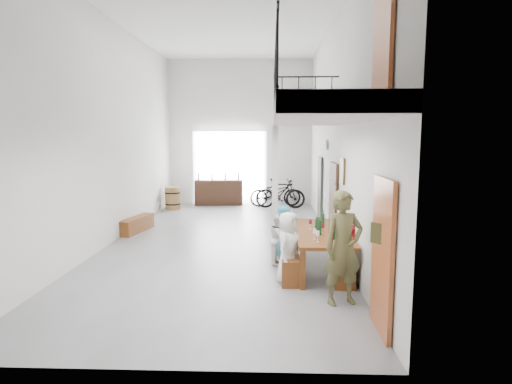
{
  "coord_description": "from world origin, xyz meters",
  "views": [
    {
      "loc": [
        1.21,
        -10.5,
        2.65
      ],
      "look_at": [
        0.85,
        -0.5,
        1.32
      ],
      "focal_mm": 30.0,
      "sensor_mm": 36.0,
      "label": 1
    }
  ],
  "objects_px": {
    "bench_inner": "(288,259)",
    "oak_barrel": "(173,198)",
    "tasting_table": "(321,235)",
    "serving_counter": "(219,192)",
    "host_standing": "(343,248)",
    "side_bench": "(137,224)",
    "bicycle_near": "(275,193)"
  },
  "relations": [
    {
      "from": "serving_counter",
      "to": "host_standing",
      "type": "xyz_separation_m",
      "value": [
        3.14,
        -9.6,
        0.43
      ]
    },
    {
      "from": "side_bench",
      "to": "bicycle_near",
      "type": "bearing_deg",
      "value": 48.69
    },
    {
      "from": "bicycle_near",
      "to": "host_standing",
      "type": "bearing_deg",
      "value": 175.3
    },
    {
      "from": "bench_inner",
      "to": "oak_barrel",
      "type": "distance_m",
      "value": 7.94
    },
    {
      "from": "side_bench",
      "to": "serving_counter",
      "type": "xyz_separation_m",
      "value": [
        1.7,
        4.68,
        0.27
      ]
    },
    {
      "from": "tasting_table",
      "to": "serving_counter",
      "type": "relative_size",
      "value": 1.39
    },
    {
      "from": "tasting_table",
      "to": "bicycle_near",
      "type": "height_order",
      "value": "bicycle_near"
    },
    {
      "from": "bench_inner",
      "to": "host_standing",
      "type": "xyz_separation_m",
      "value": [
        0.79,
        -1.62,
        0.67
      ]
    },
    {
      "from": "host_standing",
      "to": "tasting_table",
      "type": "bearing_deg",
      "value": 75.71
    },
    {
      "from": "serving_counter",
      "to": "host_standing",
      "type": "bearing_deg",
      "value": -76.58
    },
    {
      "from": "serving_counter",
      "to": "side_bench",
      "type": "bearing_deg",
      "value": -114.67
    },
    {
      "from": "host_standing",
      "to": "bench_inner",
      "type": "bearing_deg",
      "value": 96.71
    },
    {
      "from": "bench_inner",
      "to": "oak_barrel",
      "type": "bearing_deg",
      "value": 118.76
    },
    {
      "from": "bench_inner",
      "to": "host_standing",
      "type": "bearing_deg",
      "value": -64.71
    },
    {
      "from": "bicycle_near",
      "to": "serving_counter",
      "type": "bearing_deg",
      "value": 72.0
    },
    {
      "from": "oak_barrel",
      "to": "bicycle_near",
      "type": "bearing_deg",
      "value": 11.94
    },
    {
      "from": "side_bench",
      "to": "serving_counter",
      "type": "height_order",
      "value": "serving_counter"
    },
    {
      "from": "bench_inner",
      "to": "side_bench",
      "type": "relative_size",
      "value": 1.4
    },
    {
      "from": "serving_counter",
      "to": "oak_barrel",
      "type": "bearing_deg",
      "value": -150.05
    },
    {
      "from": "tasting_table",
      "to": "bench_inner",
      "type": "distance_m",
      "value": 0.8
    },
    {
      "from": "serving_counter",
      "to": "tasting_table",
      "type": "bearing_deg",
      "value": -73.99
    },
    {
      "from": "bench_inner",
      "to": "host_standing",
      "type": "height_order",
      "value": "host_standing"
    },
    {
      "from": "host_standing",
      "to": "side_bench",
      "type": "bearing_deg",
      "value": 115.38
    },
    {
      "from": "oak_barrel",
      "to": "bicycle_near",
      "type": "distance_m",
      "value": 3.79
    },
    {
      "from": "side_bench",
      "to": "bicycle_near",
      "type": "relative_size",
      "value": 0.76
    },
    {
      "from": "serving_counter",
      "to": "host_standing",
      "type": "relative_size",
      "value": 1.0
    },
    {
      "from": "tasting_table",
      "to": "host_standing",
      "type": "distance_m",
      "value": 1.69
    },
    {
      "from": "host_standing",
      "to": "oak_barrel",
      "type": "bearing_deg",
      "value": 99.54
    },
    {
      "from": "side_bench",
      "to": "host_standing",
      "type": "bearing_deg",
      "value": -45.44
    },
    {
      "from": "tasting_table",
      "to": "bicycle_near",
      "type": "xyz_separation_m",
      "value": [
        -0.83,
        7.65,
        -0.2
      ]
    },
    {
      "from": "tasting_table",
      "to": "host_standing",
      "type": "xyz_separation_m",
      "value": [
        0.14,
        -1.67,
        0.2
      ]
    },
    {
      "from": "oak_barrel",
      "to": "host_standing",
      "type": "height_order",
      "value": "host_standing"
    }
  ]
}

